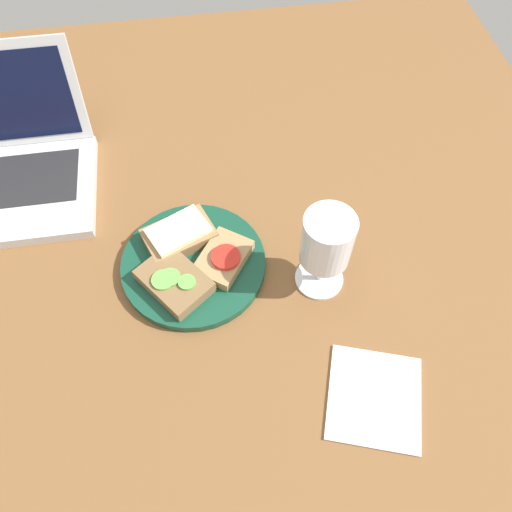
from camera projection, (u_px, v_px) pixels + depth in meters
The scene contains 8 objects.
wooden_table at pixel (204, 274), 80.99cm from camera, with size 140.00×140.00×3.00cm, color brown.
plate at pixel (194, 264), 79.31cm from camera, with size 22.90×22.90×1.57cm, color #144733.
sandwich_with_cheese at pixel (179, 235), 79.73cm from camera, with size 12.64×10.46×2.93cm.
sandwich_with_cucumber at pixel (174, 281), 75.42cm from camera, with size 12.36×12.97×2.59cm.
sandwich_with_tomato at pixel (224, 258), 77.70cm from camera, with size 10.58×11.25×2.52cm.
wine_glass at pixel (326, 244), 70.25cm from camera, with size 7.58×7.58×15.27cm.
laptop at pixel (0, 167), 86.54cm from camera, with size 31.46×27.67×19.58cm.
napkin at pixel (374, 398), 68.44cm from camera, with size 12.59×13.41×0.40cm, color white.
Camera 1 is at (2.15, -41.81, 71.40)cm, focal length 35.00 mm.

